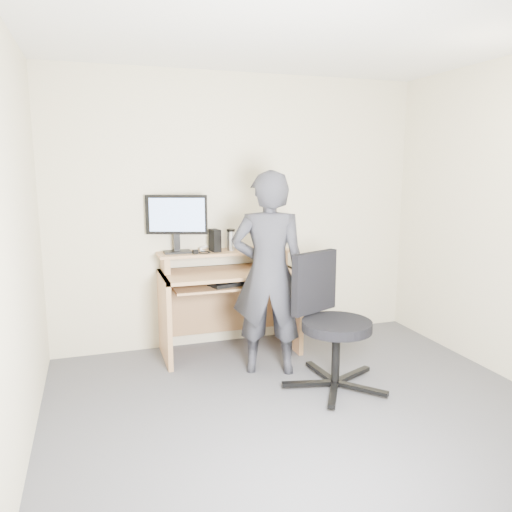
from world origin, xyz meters
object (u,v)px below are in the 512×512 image
office_chair (329,317)px  desk (227,291)px  monitor (177,218)px  person (269,274)px

office_chair → desk: bearing=95.1°
desk → office_chair: 1.12m
monitor → office_chair: bearing=-28.8°
office_chair → person: bearing=107.8°
desk → person: size_ratio=0.73×
person → desk: bearing=-52.1°
desk → monitor: monitor is taller
monitor → desk: bearing=7.0°
office_chair → person: 0.59m
desk → monitor: 0.80m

